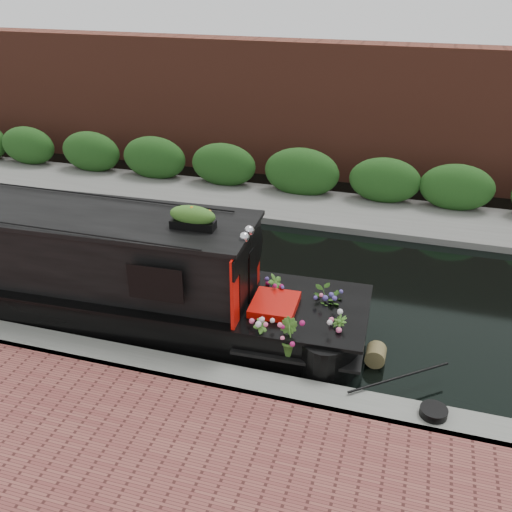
# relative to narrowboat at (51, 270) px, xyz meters

# --- Properties ---
(ground) EXTENTS (80.00, 80.00, 0.00)m
(ground) POSITION_rel_narrowboat_xyz_m (3.24, 1.95, -0.80)
(ground) COLOR black
(ground) RESTS_ON ground
(near_bank_coping) EXTENTS (40.00, 0.60, 0.50)m
(near_bank_coping) POSITION_rel_narrowboat_xyz_m (3.24, -1.35, -0.80)
(near_bank_coping) COLOR slate
(near_bank_coping) RESTS_ON ground
(far_bank_path) EXTENTS (40.00, 2.40, 0.34)m
(far_bank_path) POSITION_rel_narrowboat_xyz_m (3.24, 6.15, -0.80)
(far_bank_path) COLOR slate
(far_bank_path) RESTS_ON ground
(far_hedge) EXTENTS (40.00, 1.10, 2.80)m
(far_hedge) POSITION_rel_narrowboat_xyz_m (3.24, 7.05, -0.80)
(far_hedge) COLOR #204C19
(far_hedge) RESTS_ON ground
(far_brick_wall) EXTENTS (40.00, 1.00, 8.00)m
(far_brick_wall) POSITION_rel_narrowboat_xyz_m (3.24, 9.15, -0.80)
(far_brick_wall) COLOR brown
(far_brick_wall) RESTS_ON ground
(narrowboat) EXTENTS (11.53, 2.46, 2.70)m
(narrowboat) POSITION_rel_narrowboat_xyz_m (0.00, 0.00, 0.00)
(narrowboat) COLOR black
(narrowboat) RESTS_ON ground
(rope_fender) EXTENTS (0.34, 0.36, 0.34)m
(rope_fender) POSITION_rel_narrowboat_xyz_m (6.20, -0.00, -0.63)
(rope_fender) COLOR brown
(rope_fender) RESTS_ON ground
(coiled_mooring_rope) EXTENTS (0.40, 0.40, 0.12)m
(coiled_mooring_rope) POSITION_rel_narrowboat_xyz_m (7.15, -1.30, -0.49)
(coiled_mooring_rope) COLOR black
(coiled_mooring_rope) RESTS_ON near_bank_coping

